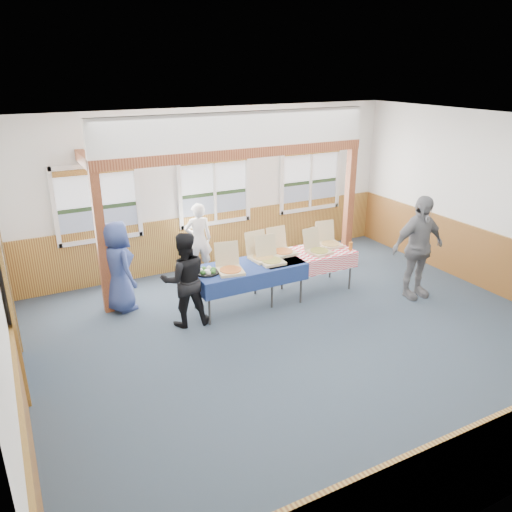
{
  "coord_description": "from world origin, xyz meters",
  "views": [
    {
      "loc": [
        -3.8,
        -5.65,
        3.94
      ],
      "look_at": [
        -0.34,
        1.0,
        1.06
      ],
      "focal_mm": 35.0,
      "sensor_mm": 36.0,
      "label": 1
    }
  ],
  "objects_px": {
    "woman_white": "(198,239)",
    "woman_black": "(184,280)",
    "table_left": "(248,268)",
    "table_right": "(304,256)",
    "man_blue": "(119,266)",
    "person_grey": "(418,247)"
  },
  "relations": [
    {
      "from": "table_left",
      "to": "woman_black",
      "type": "relative_size",
      "value": 1.31
    },
    {
      "from": "table_left",
      "to": "woman_white",
      "type": "height_order",
      "value": "woman_white"
    },
    {
      "from": "table_left",
      "to": "woman_black",
      "type": "height_order",
      "value": "woman_black"
    },
    {
      "from": "table_right",
      "to": "person_grey",
      "type": "bearing_deg",
      "value": -24.6
    },
    {
      "from": "woman_white",
      "to": "person_grey",
      "type": "relative_size",
      "value": 0.78
    },
    {
      "from": "table_right",
      "to": "woman_white",
      "type": "relative_size",
      "value": 1.32
    },
    {
      "from": "woman_black",
      "to": "woman_white",
      "type": "bearing_deg",
      "value": -108.93
    },
    {
      "from": "woman_black",
      "to": "man_blue",
      "type": "distance_m",
      "value": 1.29
    },
    {
      "from": "man_blue",
      "to": "person_grey",
      "type": "distance_m",
      "value": 5.19
    },
    {
      "from": "table_left",
      "to": "man_blue",
      "type": "relative_size",
      "value": 1.29
    },
    {
      "from": "woman_black",
      "to": "man_blue",
      "type": "height_order",
      "value": "man_blue"
    },
    {
      "from": "man_blue",
      "to": "person_grey",
      "type": "height_order",
      "value": "person_grey"
    },
    {
      "from": "woman_white",
      "to": "woman_black",
      "type": "distance_m",
      "value": 2.08
    },
    {
      "from": "table_left",
      "to": "table_right",
      "type": "distance_m",
      "value": 1.16
    },
    {
      "from": "woman_white",
      "to": "table_right",
      "type": "bearing_deg",
      "value": 138.19
    },
    {
      "from": "woman_white",
      "to": "man_blue",
      "type": "distance_m",
      "value": 1.94
    },
    {
      "from": "woman_white",
      "to": "person_grey",
      "type": "height_order",
      "value": "person_grey"
    },
    {
      "from": "table_left",
      "to": "woman_white",
      "type": "xyz_separation_m",
      "value": [
        -0.23,
        1.73,
        0.03
      ]
    },
    {
      "from": "woman_white",
      "to": "woman_black",
      "type": "bearing_deg",
      "value": 71.14
    },
    {
      "from": "table_right",
      "to": "woman_white",
      "type": "height_order",
      "value": "woman_white"
    },
    {
      "from": "woman_white",
      "to": "woman_black",
      "type": "xyz_separation_m",
      "value": [
        -0.96,
        -1.84,
        0.05
      ]
    },
    {
      "from": "table_right",
      "to": "woman_white",
      "type": "distance_m",
      "value": 2.17
    }
  ]
}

